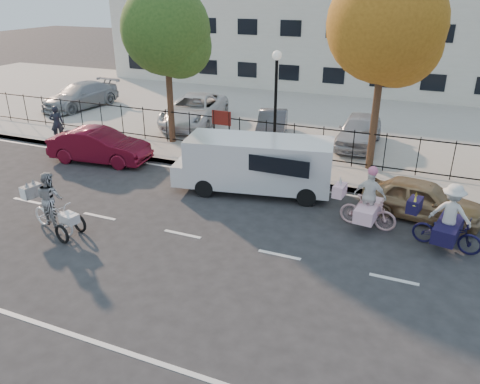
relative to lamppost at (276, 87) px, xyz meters
The scene contains 22 objects.
ground 7.50m from the lamppost, 94.21° to the right, with size 120.00×120.00×0.00m, color #333334.
road_markings 7.49m from the lamppost, 94.21° to the right, with size 60.00×9.52×0.01m, color silver, non-canonical shape.
curb 3.54m from the lamppost, 105.95° to the right, with size 60.00×0.10×0.15m, color #A8A399.
sidewalk 3.16m from the lamppost, 125.54° to the right, with size 60.00×2.20×0.15m, color #A8A399.
parking_lot 8.76m from the lamppost, 93.49° to the left, with size 60.00×15.60×0.15m, color #A8A399.
iron_fence 2.30m from the lamppost, 141.34° to the left, with size 58.00×0.06×1.50m, color black, non-canonical shape.
building 18.21m from the lamppost, 91.57° to the left, with size 34.00×10.00×6.00m, color silver.
lamppost is the anchor object (origin of this frame).
street_sign 2.90m from the lamppost, behind, with size 0.85×0.06×1.80m.
zebra_trike 9.35m from the lamppost, 117.17° to the right, with size 2.18×1.13×1.86m.
unicorn_bike 6.56m from the lamppost, 44.06° to the right, with size 1.97×1.38×1.97m.
bull_bike 8.41m from the lamppost, 35.23° to the right, with size 2.12×1.48×1.92m.
white_van 3.65m from the lamppost, 83.21° to the right, with size 5.72×2.73×1.93m.
red_sedan 7.56m from the lamppost, 158.35° to the right, with size 1.45×4.17×1.37m, color #5D0A1C.
gold_sedan 7.02m from the lamppost, 26.74° to the right, with size 1.46×3.64×1.24m, color #9E7F55.
pedestrian 10.30m from the lamppost, behind, with size 0.59×0.39×1.62m, color black.
lot_car_a 14.10m from the lamppost, 162.72° to the left, with size 1.97×4.85×1.41m, color #9A9EA1.
lot_car_b 6.91m from the lamppost, 147.60° to the left, with size 2.45×5.30×1.47m, color silver.
lot_car_c 3.97m from the lamppost, 110.49° to the left, with size 1.27×3.64×1.20m, color #46474D.
lot_car_d 4.86m from the lamppost, 48.05° to the left, with size 1.64×4.09×1.39m, color #A8A9AF.
tree_west 5.25m from the lamppost, behind, with size 3.76×3.76×6.89m.
tree_mid 4.51m from the lamppost, ahead, with size 4.13×4.13×7.56m.
Camera 1 is at (6.23, -10.49, 6.71)m, focal length 35.00 mm.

